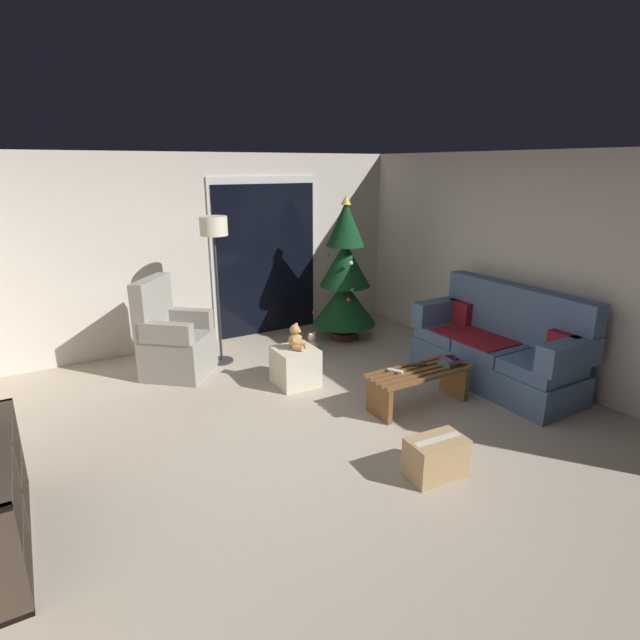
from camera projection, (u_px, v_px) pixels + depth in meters
name	position (u px, v px, depth m)	size (l,w,h in m)	color
ground_plane	(321.00, 436.00, 4.56)	(7.00, 7.00, 0.00)	#B2A38E
wall_back	(205.00, 251.00, 6.71)	(5.72, 0.12, 2.50)	beige
wall_right	(544.00, 269.00, 5.56)	(0.12, 6.00, 2.50)	beige
patio_door_frame	(266.00, 257.00, 7.10)	(1.60, 0.02, 2.20)	silver
patio_door_glass	(266.00, 261.00, 7.10)	(1.50, 0.02, 2.10)	black
couch	(498.00, 348.00, 5.59)	(0.79, 1.94, 1.08)	slate
coffee_table	(419.00, 382.00, 5.06)	(1.10, 0.40, 0.39)	brown
remote_white	(395.00, 371.00, 4.97)	(0.04, 0.16, 0.02)	silver
remote_graphite	(419.00, 365.00, 5.12)	(0.04, 0.16, 0.02)	#333338
book_stack	(451.00, 361.00, 5.15)	(0.24, 0.21, 0.07)	#337042
cell_phone	(453.00, 358.00, 5.13)	(0.07, 0.14, 0.01)	black
christmas_tree	(345.00, 278.00, 6.86)	(0.87, 0.87, 1.97)	#4C1E19
armchair	(173.00, 341.00, 5.80)	(0.97, 0.96, 1.13)	gray
floor_lamp	(214.00, 241.00, 5.83)	(0.32, 0.32, 1.78)	#2D2D30
ottoman	(295.00, 366.00, 5.58)	(0.44, 0.44, 0.42)	beige
teddy_bear_honey	(296.00, 338.00, 5.48)	(0.21, 0.22, 0.29)	tan
teddy_bear_cream_by_tree	(312.00, 344.00, 6.53)	(0.20, 0.20, 0.29)	beige
cardboard_box_taped_mid_floor	(436.00, 457.00, 3.93)	(0.48, 0.31, 0.33)	tan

